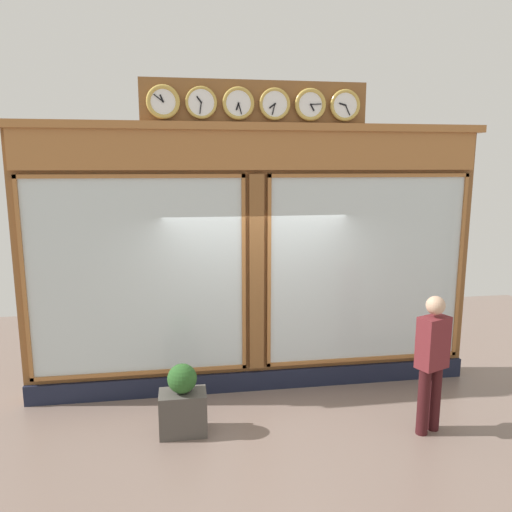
{
  "coord_description": "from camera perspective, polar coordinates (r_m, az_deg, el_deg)",
  "views": [
    {
      "loc": [
        1.01,
        6.52,
        3.17
      ],
      "look_at": [
        0.0,
        0.0,
        1.95
      ],
      "focal_mm": 34.49,
      "sensor_mm": 36.0,
      "label": 1
    }
  ],
  "objects": [
    {
      "name": "planter_shrub",
      "position": [
        6.03,
        -8.57,
        -13.87
      ],
      "size": [
        0.35,
        0.35,
        0.35
      ],
      "primitive_type": "sphere",
      "color": "#285623",
      "rests_on": "planter_box"
    },
    {
      "name": "shop_facade",
      "position": [
        6.84,
        -0.16,
        -0.24
      ],
      "size": [
        6.4,
        0.42,
        4.25
      ],
      "color": "brown",
      "rests_on": "ground_plane"
    },
    {
      "name": "pedestrian",
      "position": [
        6.26,
        19.73,
        -11.14
      ],
      "size": [
        0.42,
        0.34,
        1.69
      ],
      "color": "#3A1316",
      "rests_on": "ground_plane"
    },
    {
      "name": "planter_box",
      "position": [
        6.22,
        -8.45,
        -17.53
      ],
      "size": [
        0.56,
        0.36,
        0.52
      ],
      "primitive_type": "cube",
      "color": "#4C4742",
      "rests_on": "ground_plane"
    }
  ]
}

